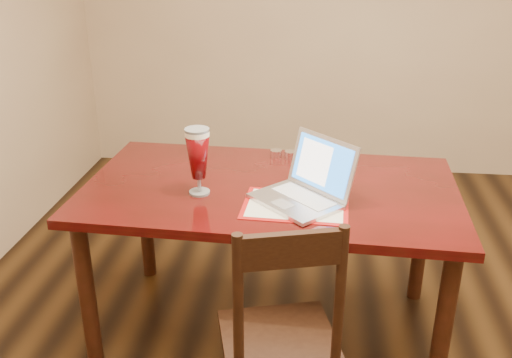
# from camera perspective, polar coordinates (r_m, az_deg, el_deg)

# --- Properties ---
(dining_table) EXTENTS (1.73, 1.02, 1.10)m
(dining_table) POSITION_cam_1_polar(r_m,az_deg,el_deg) (2.64, 1.32, -2.43)
(dining_table) COLOR #450909
(dining_table) RESTS_ON ground
(dining_chair) EXTENTS (0.52, 0.51, 1.01)m
(dining_chair) POSITION_cam_1_polar(r_m,az_deg,el_deg) (2.20, 2.49, -15.82)
(dining_chair) COLOR black
(dining_chair) RESTS_ON ground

